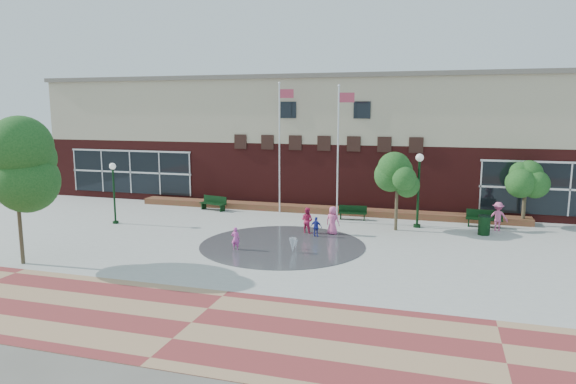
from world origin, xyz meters
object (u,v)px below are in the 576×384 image
(flagpole_left, at_px, (280,141))
(child_splash, at_px, (236,239))
(flagpole_right, at_px, (339,147))
(tree_big_left, at_px, (15,164))
(trash_can, at_px, (484,225))
(bench_left, at_px, (213,206))

(flagpole_left, distance_m, child_splash, 10.43)
(flagpole_right, relative_size, tree_big_left, 1.32)
(flagpole_right, xyz_separation_m, trash_can, (8.35, -0.96, -4.07))
(tree_big_left, height_order, child_splash, tree_big_left)
(trash_can, xyz_separation_m, tree_big_left, (-20.21, -11.56, 3.94))
(tree_big_left, relative_size, child_splash, 5.45)
(flagpole_right, xyz_separation_m, tree_big_left, (-11.86, -12.51, -0.13))
(flagpole_right, relative_size, child_splash, 7.18)
(flagpole_left, height_order, trash_can, flagpole_left)
(bench_left, distance_m, trash_can, 17.33)
(flagpole_right, height_order, tree_big_left, flagpole_right)
(flagpole_left, relative_size, flagpole_right, 1.04)
(flagpole_left, height_order, bench_left, flagpole_left)
(flagpole_right, bearing_deg, trash_can, -26.49)
(flagpole_right, bearing_deg, flagpole_left, 136.79)
(flagpole_left, distance_m, trash_can, 13.60)
(flagpole_right, distance_m, trash_can, 9.34)
(trash_can, height_order, tree_big_left, tree_big_left)
(trash_can, bearing_deg, tree_big_left, -150.24)
(flagpole_right, bearing_deg, tree_big_left, -153.41)
(bench_left, relative_size, tree_big_left, 0.32)
(flagpole_left, xyz_separation_m, bench_left, (-4.59, -0.70, -4.47))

